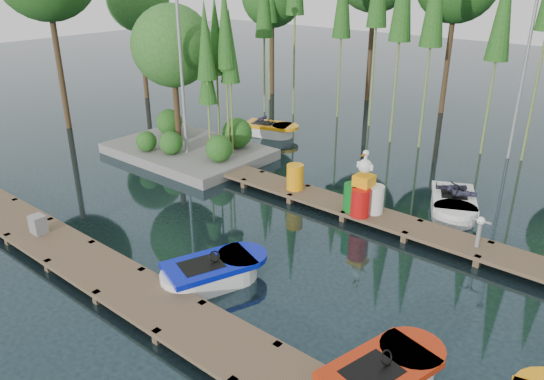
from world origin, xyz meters
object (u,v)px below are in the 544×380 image
Objects in this scene: island at (184,75)px; boat_yellow_far at (269,129)px; utility_cabinet at (38,224)px; drum_cluster at (363,195)px; yellow_barrel at (295,177)px; boat_red at (381,379)px; boat_blue at (212,273)px.

island reaches higher than boat_yellow_far.
boat_yellow_far is 5.57× the size of utility_cabinet.
boat_yellow_far is 9.16m from drum_cluster.
boat_yellow_far is 3.39× the size of yellow_barrel.
yellow_barrel is at bearing 151.40° from boat_red.
island is 2.27× the size of boat_blue.
boat_red is 1.03× the size of boat_yellow_far.
boat_blue reaches higher than utility_cabinet.
boat_blue is (7.71, -6.15, -2.92)m from island.
island reaches higher than boat_blue.
utility_cabinet is 0.61× the size of yellow_barrel.
utility_cabinet is 0.26× the size of drum_cluster.
boat_yellow_far is 1.46× the size of drum_cluster.
utility_cabinet is (2.59, -7.79, -2.63)m from island.
drum_cluster is at bearing 137.49° from boat_red.
boat_red is at bearing -40.05° from boat_yellow_far.
drum_cluster is (1.04, 5.20, 0.61)m from boat_blue.
boat_blue is at bearing -38.56° from island.
yellow_barrel is at bearing 127.16° from boat_blue.
utility_cabinet is (1.59, -11.69, 0.28)m from boat_yellow_far.
boat_blue is at bearing -73.36° from yellow_barrel.
yellow_barrel reaches higher than boat_red.
drum_cluster is at bearing -6.15° from island.
yellow_barrel is (5.11, -4.69, 0.44)m from boat_yellow_far.
boat_red is 5.71× the size of utility_cabinet.
boat_blue is 12.08m from boat_yellow_far.
boat_blue reaches higher than boat_red.
boat_red is 6.93m from drum_cluster.
boat_red is 10.09m from utility_cabinet.
boat_red is 1.50× the size of drum_cluster.
yellow_barrel is at bearing -40.28° from boat_yellow_far.
drum_cluster is at bearing 99.21° from boat_blue.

